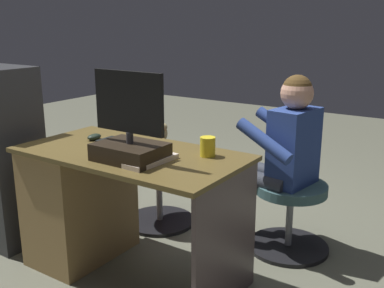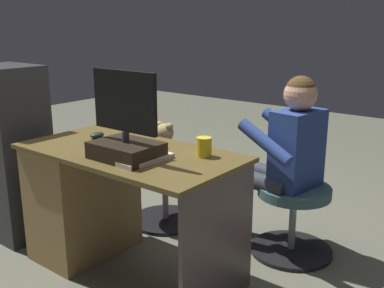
{
  "view_description": "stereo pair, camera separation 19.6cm",
  "coord_description": "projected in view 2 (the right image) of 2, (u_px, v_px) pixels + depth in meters",
  "views": [
    {
      "loc": [
        -1.59,
        2.15,
        1.42
      ],
      "look_at": [
        -0.19,
        0.05,
        0.74
      ],
      "focal_mm": 42.74,
      "sensor_mm": 36.0,
      "label": 1
    },
    {
      "loc": [
        -1.75,
        2.04,
        1.42
      ],
      "look_at": [
        -0.19,
        0.05,
        0.74
      ],
      "focal_mm": 42.74,
      "sensor_mm": 36.0,
      "label": 2
    }
  ],
  "objects": [
    {
      "name": "ground_plane",
      "position": [
        173.0,
        247.0,
        2.96
      ],
      "size": [
        10.0,
        10.0,
        0.0
      ],
      "primitive_type": "plane",
      "color": "#626452"
    },
    {
      "name": "visitor_chair",
      "position": [
        293.0,
        213.0,
        2.84
      ],
      "size": [
        0.51,
        0.51,
        0.44
      ],
      "color": "black",
      "rests_on": "ground_plane"
    },
    {
      "name": "keyboard",
      "position": [
        131.0,
        144.0,
        2.59
      ],
      "size": [
        0.42,
        0.14,
        0.02
      ],
      "primitive_type": "cube",
      "color": "black",
      "rests_on": "desk"
    },
    {
      "name": "monitor",
      "position": [
        126.0,
        135.0,
        2.31
      ],
      "size": [
        0.42,
        0.26,
        0.45
      ],
      "color": "black",
      "rests_on": "desk"
    },
    {
      "name": "person",
      "position": [
        284.0,
        150.0,
        2.77
      ],
      "size": [
        0.54,
        0.53,
        1.12
      ],
      "color": "navy",
      "rests_on": "ground_plane"
    },
    {
      "name": "notebook_binder",
      "position": [
        139.0,
        158.0,
        2.32
      ],
      "size": [
        0.24,
        0.31,
        0.02
      ],
      "primitive_type": "cube",
      "rotation": [
        0.0,
        0.0,
        -0.05
      ],
      "color": "beige",
      "rests_on": "desk"
    },
    {
      "name": "cup",
      "position": [
        204.0,
        147.0,
        2.37
      ],
      "size": [
        0.08,
        0.08,
        0.1
      ],
      "primitive_type": "cylinder",
      "color": "yellow",
      "rests_on": "desk"
    },
    {
      "name": "desk",
      "position": [
        93.0,
        195.0,
        2.78
      ],
      "size": [
        1.26,
        0.66,
        0.74
      ],
      "color": "brown",
      "rests_on": "ground_plane"
    },
    {
      "name": "teddy_bear",
      "position": [
        166.0,
        145.0,
        3.21
      ],
      "size": [
        0.21,
        0.22,
        0.3
      ],
      "color": "tan",
      "rests_on": "office_chair_teddy"
    },
    {
      "name": "office_chair_teddy",
      "position": [
        165.0,
        187.0,
        3.28
      ],
      "size": [
        0.5,
        0.5,
        0.44
      ],
      "color": "black",
      "rests_on": "ground_plane"
    },
    {
      "name": "computer_mouse",
      "position": [
        97.0,
        135.0,
        2.75
      ],
      "size": [
        0.06,
        0.1,
        0.04
      ],
      "primitive_type": "ellipsoid",
      "color": "#1F2C21",
      "rests_on": "desk"
    },
    {
      "name": "equipment_rack",
      "position": [
        12.0,
        153.0,
        3.02
      ],
      "size": [
        0.44,
        0.36,
        1.15
      ],
      "primitive_type": "cube",
      "color": "#303133",
      "rests_on": "ground_plane"
    },
    {
      "name": "tv_remote",
      "position": [
        106.0,
        147.0,
        2.52
      ],
      "size": [
        0.07,
        0.16,
        0.02
      ],
      "primitive_type": "cube",
      "rotation": [
        0.0,
        0.0,
        -0.2
      ],
      "color": "black",
      "rests_on": "desk"
    }
  ]
}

